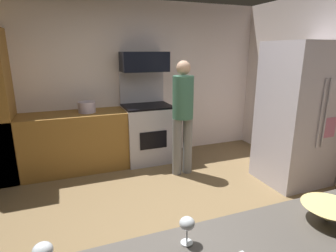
% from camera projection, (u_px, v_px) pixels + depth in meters
% --- Properties ---
extents(ground_plane, '(5.20, 4.80, 0.02)m').
position_uv_depth(ground_plane, '(173.00, 232.00, 2.82)').
color(ground_plane, olive).
extents(wall_back, '(5.20, 0.12, 2.60)m').
position_uv_depth(wall_back, '(121.00, 82.00, 4.58)').
color(wall_back, silver).
rests_on(wall_back, ground).
extents(lower_cabinet_run, '(2.40, 0.60, 0.90)m').
position_uv_depth(lower_cabinet_run, '(70.00, 143.00, 4.17)').
color(lower_cabinet_run, olive).
rests_on(lower_cabinet_run, ground).
extents(oven_range, '(0.76, 0.65, 1.48)m').
position_uv_depth(oven_range, '(147.00, 131.00, 4.57)').
color(oven_range, '#B8B2BC').
rests_on(oven_range, ground).
extents(microwave, '(0.74, 0.38, 0.31)m').
position_uv_depth(microwave, '(144.00, 62.00, 4.35)').
color(microwave, black).
rests_on(microwave, oven_range).
extents(refrigerator, '(0.85, 0.79, 1.93)m').
position_uv_depth(refrigerator, '(297.00, 115.00, 3.72)').
color(refrigerator, silver).
rests_on(refrigerator, ground).
extents(person_cook, '(0.31, 0.30, 1.68)m').
position_uv_depth(person_cook, '(183.00, 113.00, 3.94)').
color(person_cook, slate).
rests_on(person_cook, ground).
extents(mixing_bowl_large, '(0.29, 0.29, 0.09)m').
position_uv_depth(mixing_bowl_large, '(329.00, 213.00, 1.49)').
color(mixing_bowl_large, '#E7CD78').
rests_on(mixing_bowl_large, counter_island).
extents(wine_glass_near, '(0.08, 0.08, 0.17)m').
position_uv_depth(wine_glass_near, '(43.00, 252.00, 1.09)').
color(wine_glass_near, silver).
rests_on(wine_glass_near, counter_island).
extents(wine_glass_mid, '(0.08, 0.08, 0.14)m').
position_uv_depth(wine_glass_mid, '(187.00, 225.00, 1.30)').
color(wine_glass_mid, silver).
rests_on(wine_glass_mid, counter_island).
extents(stock_pot, '(0.26, 0.26, 0.16)m').
position_uv_depth(stock_pot, '(87.00, 107.00, 4.13)').
color(stock_pot, '#BEB0C8').
rests_on(stock_pot, lower_cabinet_run).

